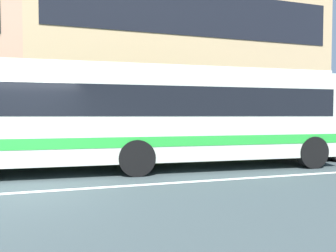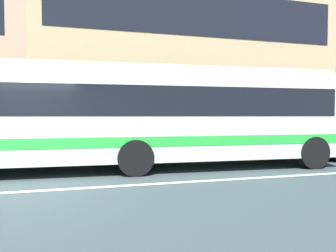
{
  "view_description": "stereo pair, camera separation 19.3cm",
  "coord_description": "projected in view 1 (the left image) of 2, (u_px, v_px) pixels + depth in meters",
  "views": [
    {
      "loc": [
        1.54,
        -6.79,
        1.65
      ],
      "look_at": [
        4.12,
        2.56,
        1.3
      ],
      "focal_mm": 31.17,
      "sensor_mm": 36.0,
      "label": 1
    },
    {
      "loc": [
        1.73,
        -6.84,
        1.65
      ],
      "look_at": [
        4.12,
        2.56,
        1.3
      ],
      "focal_mm": 31.17,
      "sensor_mm": 36.0,
      "label": 2
    }
  ],
  "objects": [
    {
      "name": "apartment_block_right",
      "position": [
        175.0,
        50.0,
        21.64
      ],
      "size": [
        18.76,
        9.98,
        12.99
      ],
      "color": "tan",
      "rests_on": "ground_plane"
    },
    {
      "name": "hedge_row_far",
      "position": [
        111.0,
        143.0,
        12.23
      ],
      "size": [
        14.41,
        1.1,
        1.0
      ],
      "primitive_type": "cube",
      "color": "#2D6124",
      "rests_on": "ground_plane"
    },
    {
      "name": "lane_centre_line",
      "position": [
        13.0,
        193.0,
        6.19
      ],
      "size": [
        60.0,
        0.16,
        0.01
      ],
      "primitive_type": "cube",
      "color": "silver",
      "rests_on": "ground_plane"
    },
    {
      "name": "ground_plane",
      "position": [
        13.0,
        193.0,
        6.19
      ],
      "size": [
        160.0,
        160.0,
        0.0
      ],
      "primitive_type": "plane",
      "color": "#374445"
    },
    {
      "name": "transit_bus",
      "position": [
        155.0,
        114.0,
        9.17
      ],
      "size": [
        11.71,
        3.08,
        3.09
      ],
      "color": "silver",
      "rests_on": "ground_plane"
    }
  ]
}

